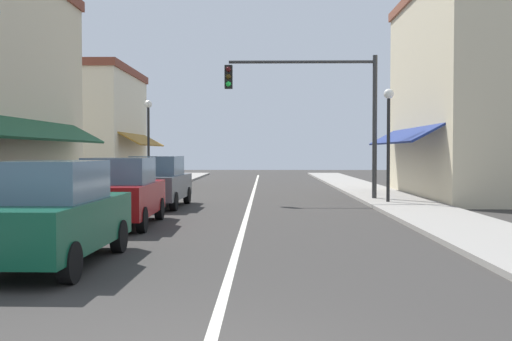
{
  "coord_description": "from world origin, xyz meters",
  "views": [
    {
      "loc": [
        0.55,
        -4.91,
        1.92
      ],
      "look_at": [
        0.25,
        15.0,
        1.29
      ],
      "focal_mm": 41.83,
      "sensor_mm": 36.0,
      "label": 1
    }
  ],
  "objects_px": {
    "traffic_signal_mast_arm": "(321,100)",
    "street_lamp_right_mid": "(388,125)",
    "parked_car_third_left": "(158,182)",
    "street_lamp_left_far": "(148,129)",
    "parked_car_second_left": "(121,192)",
    "parked_car_nearest_left": "(50,214)"
  },
  "relations": [
    {
      "from": "street_lamp_left_far",
      "to": "parked_car_third_left",
      "type": "bearing_deg",
      "value": -76.65
    },
    {
      "from": "parked_car_nearest_left",
      "to": "street_lamp_right_mid",
      "type": "relative_size",
      "value": 0.99
    },
    {
      "from": "parked_car_second_left",
      "to": "street_lamp_right_mid",
      "type": "distance_m",
      "value": 10.43
    },
    {
      "from": "street_lamp_right_mid",
      "to": "parked_car_second_left",
      "type": "bearing_deg",
      "value": -142.97
    },
    {
      "from": "parked_car_third_left",
      "to": "street_lamp_left_far",
      "type": "height_order",
      "value": "street_lamp_left_far"
    },
    {
      "from": "parked_car_third_left",
      "to": "traffic_signal_mast_arm",
      "type": "xyz_separation_m",
      "value": [
        5.88,
        2.55,
        3.03
      ]
    },
    {
      "from": "parked_car_third_left",
      "to": "street_lamp_right_mid",
      "type": "bearing_deg",
      "value": 8.14
    },
    {
      "from": "parked_car_nearest_left",
      "to": "street_lamp_right_mid",
      "type": "bearing_deg",
      "value": 56.36
    },
    {
      "from": "street_lamp_right_mid",
      "to": "street_lamp_left_far",
      "type": "distance_m",
      "value": 12.24
    },
    {
      "from": "parked_car_second_left",
      "to": "parked_car_nearest_left",
      "type": "bearing_deg",
      "value": -89.95
    },
    {
      "from": "parked_car_nearest_left",
      "to": "parked_car_third_left",
      "type": "distance_m",
      "value": 10.65
    },
    {
      "from": "parked_car_nearest_left",
      "to": "traffic_signal_mast_arm",
      "type": "bearing_deg",
      "value": 67.48
    },
    {
      "from": "parked_car_second_left",
      "to": "street_lamp_right_mid",
      "type": "relative_size",
      "value": 0.99
    },
    {
      "from": "traffic_signal_mast_arm",
      "to": "street_lamp_left_far",
      "type": "height_order",
      "value": "traffic_signal_mast_arm"
    },
    {
      "from": "street_lamp_right_mid",
      "to": "traffic_signal_mast_arm",
      "type": "bearing_deg",
      "value": 144.32
    },
    {
      "from": "parked_car_third_left",
      "to": "street_lamp_left_far",
      "type": "relative_size",
      "value": 0.94
    },
    {
      "from": "traffic_signal_mast_arm",
      "to": "street_lamp_left_far",
      "type": "bearing_deg",
      "value": 145.27
    },
    {
      "from": "parked_car_third_left",
      "to": "parked_car_second_left",
      "type": "bearing_deg",
      "value": -88.72
    },
    {
      "from": "street_lamp_right_mid",
      "to": "parked_car_nearest_left",
      "type": "bearing_deg",
      "value": -124.77
    },
    {
      "from": "parked_car_second_left",
      "to": "street_lamp_left_far",
      "type": "height_order",
      "value": "street_lamp_left_far"
    },
    {
      "from": "traffic_signal_mast_arm",
      "to": "street_lamp_right_mid",
      "type": "bearing_deg",
      "value": -35.68
    },
    {
      "from": "parked_car_second_left",
      "to": "traffic_signal_mast_arm",
      "type": "relative_size",
      "value": 0.7
    }
  ]
}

